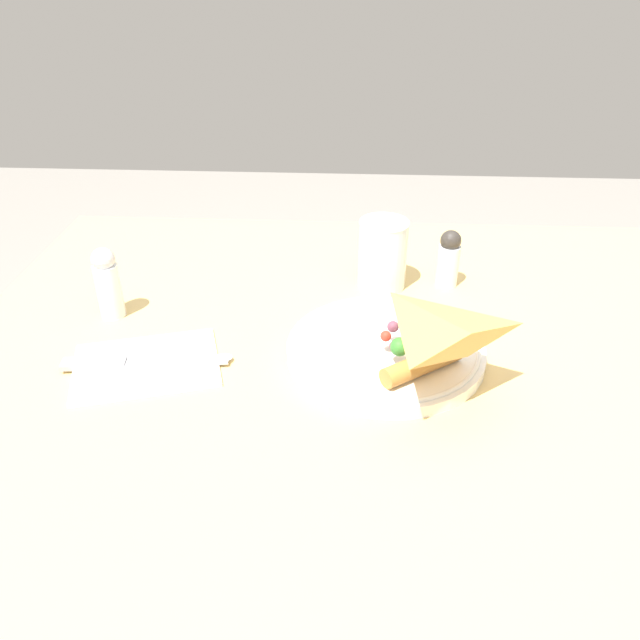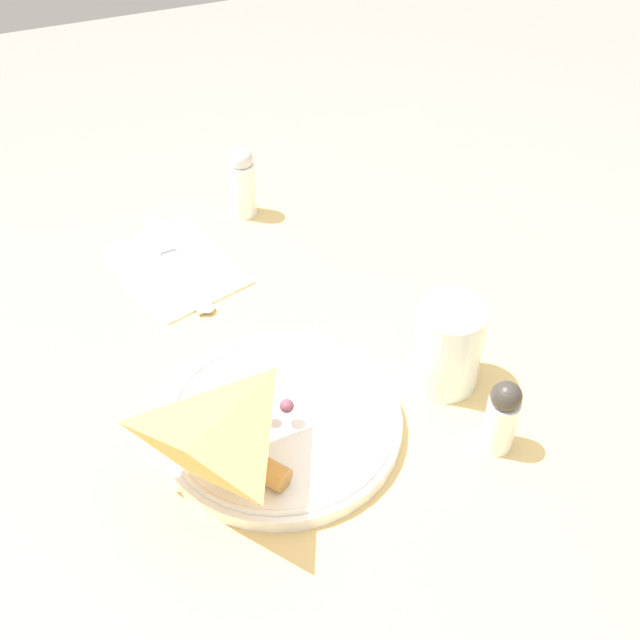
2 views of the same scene
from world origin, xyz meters
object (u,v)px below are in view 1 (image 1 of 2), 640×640
at_px(napkin_folded, 146,365).
at_px(butter_knife, 137,362).
at_px(plate_pizza, 387,348).
at_px(milk_glass, 382,257).
at_px(pepper_shaker, 449,258).
at_px(dining_table, 387,433).
at_px(salt_shaker, 108,283).

height_order(napkin_folded, butter_knife, butter_knife).
bearing_deg(plate_pizza, butter_knife, -173.00).
height_order(milk_glass, butter_knife, milk_glass).
bearing_deg(napkin_folded, pepper_shaker, 30.72).
distance_m(plate_pizza, butter_knife, 0.30).
relative_size(dining_table, pepper_shaker, 12.90).
height_order(plate_pizza, napkin_folded, plate_pizza).
relative_size(napkin_folded, pepper_shaker, 2.29).
bearing_deg(milk_glass, butter_knife, -143.28).
distance_m(milk_glass, butter_knife, 0.38).
bearing_deg(salt_shaker, milk_glass, 16.12).
bearing_deg(plate_pizza, salt_shaker, 167.83).
bearing_deg(pepper_shaker, dining_table, -112.60).
bearing_deg(milk_glass, pepper_shaker, 4.25).
distance_m(milk_glass, salt_shaker, 0.38).
xyz_separation_m(salt_shaker, pepper_shaker, (0.47, 0.11, -0.01)).
distance_m(butter_knife, pepper_shaker, 0.46).
height_order(dining_table, pepper_shaker, pepper_shaker).
distance_m(napkin_folded, butter_knife, 0.01).
xyz_separation_m(milk_glass, salt_shaker, (-0.37, -0.11, 0.00)).
height_order(napkin_folded, salt_shaker, salt_shaker).
xyz_separation_m(plate_pizza, pepper_shaker, (0.10, 0.19, 0.03)).
distance_m(dining_table, butter_knife, 0.33).
relative_size(milk_glass, napkin_folded, 0.51).
distance_m(dining_table, salt_shaker, 0.42).
height_order(plate_pizza, butter_knife, plate_pizza).
height_order(dining_table, plate_pizza, plate_pizza).
relative_size(milk_glass, salt_shaker, 1.02).
xyz_separation_m(dining_table, pepper_shaker, (0.09, 0.21, 0.15)).
bearing_deg(milk_glass, plate_pizza, -89.47).
height_order(salt_shaker, pepper_shaker, salt_shaker).
relative_size(dining_table, butter_knife, 5.52).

